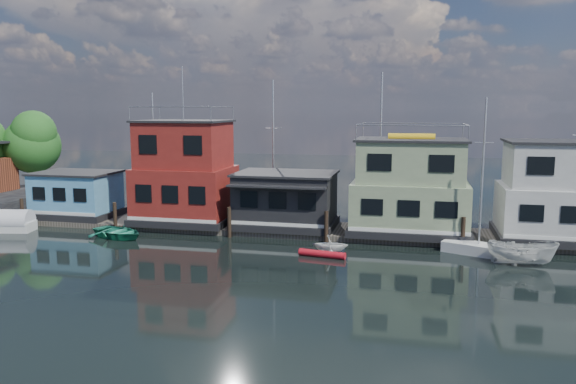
% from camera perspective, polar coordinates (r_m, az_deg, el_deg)
% --- Properties ---
extents(ground, '(160.00, 160.00, 0.00)m').
position_cam_1_polar(ground, '(30.89, -4.43, -8.81)').
color(ground, black).
rests_on(ground, ground).
extents(dock, '(48.00, 5.00, 0.40)m').
position_cam_1_polar(dock, '(42.06, 0.44, -3.79)').
color(dock, '#595147').
rests_on(dock, ground).
extents(houseboat_blue, '(6.40, 4.90, 3.66)m').
position_cam_1_polar(houseboat_blue, '(48.78, -20.67, -0.23)').
color(houseboat_blue, black).
rests_on(houseboat_blue, dock).
extents(houseboat_red, '(7.40, 5.90, 11.86)m').
position_cam_1_polar(houseboat_red, '(44.01, -10.42, 1.78)').
color(houseboat_red, black).
rests_on(houseboat_red, dock).
extents(houseboat_dark, '(7.40, 6.10, 4.06)m').
position_cam_1_polar(houseboat_dark, '(41.73, -0.23, -0.79)').
color(houseboat_dark, black).
rests_on(houseboat_dark, dock).
extents(houseboat_green, '(8.40, 5.90, 7.03)m').
position_cam_1_polar(houseboat_green, '(40.51, 12.27, 0.35)').
color(houseboat_green, black).
rests_on(houseboat_green, dock).
extents(houseboat_white, '(8.40, 5.90, 6.66)m').
position_cam_1_polar(houseboat_white, '(41.63, 26.16, -0.14)').
color(houseboat_white, black).
rests_on(houseboat_white, dock).
extents(pilings, '(42.28, 0.28, 2.20)m').
position_cam_1_polar(pilings, '(39.28, -0.91, -3.34)').
color(pilings, '#2D2116').
rests_on(pilings, ground).
extents(background_masts, '(36.40, 0.16, 12.00)m').
position_cam_1_polar(background_masts, '(46.43, 7.82, 3.99)').
color(background_masts, silver).
rests_on(background_masts, ground).
extents(red_kayak, '(3.03, 0.93, 0.44)m').
position_cam_1_polar(red_kayak, '(35.07, 3.48, -6.30)').
color(red_kayak, red).
rests_on(red_kayak, ground).
extents(dinghy_teal, '(5.09, 4.38, 0.89)m').
position_cam_1_polar(dinghy_teal, '(41.80, -16.85, -3.90)').
color(dinghy_teal, '#217B60').
rests_on(dinghy_teal, ground).
extents(day_sailer, '(4.62, 3.08, 6.93)m').
position_cam_1_polar(day_sailer, '(37.63, 18.79, -5.41)').
color(day_sailer, white).
rests_on(day_sailer, ground).
extents(tarp_runabout, '(4.58, 2.49, 1.76)m').
position_cam_1_polar(tarp_runabout, '(47.27, -26.92, -2.79)').
color(tarp_runabout, silver).
rests_on(tarp_runabout, ground).
extents(dinghy_white, '(2.44, 2.16, 1.19)m').
position_cam_1_polar(dinghy_white, '(35.96, 4.32, -5.31)').
color(dinghy_white, white).
rests_on(dinghy_white, ground).
extents(motorboat, '(4.08, 1.88, 1.52)m').
position_cam_1_polar(motorboat, '(35.92, 22.69, -5.71)').
color(motorboat, silver).
rests_on(motorboat, ground).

